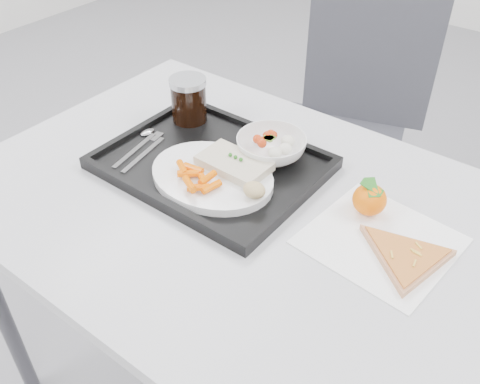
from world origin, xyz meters
TOP-DOWN VIEW (x-y plane):
  - table at (0.00, 0.30)m, footprint 1.20×0.80m
  - chair at (-0.18, 1.08)m, footprint 0.53×0.53m
  - tray at (-0.14, 0.35)m, footprint 0.45×0.35m
  - dinner_plate at (-0.10, 0.30)m, footprint 0.27×0.27m
  - fish_fillet at (-0.08, 0.34)m, footprint 0.15×0.09m
  - bread_roll at (0.01, 0.29)m, footprint 0.05×0.04m
  - salad_bowl at (-0.06, 0.45)m, footprint 0.15×0.15m
  - cola_glass at (-0.30, 0.45)m, footprint 0.09×0.09m
  - cutlery at (-0.31, 0.31)m, footprint 0.10×0.17m
  - napkin at (0.25, 0.36)m, footprint 0.27×0.26m
  - tangerine at (0.19, 0.42)m, footprint 0.08×0.08m
  - pizza_slice at (0.31, 0.34)m, footprint 0.25×0.25m
  - carrot_pile at (-0.11, 0.26)m, footprint 0.12×0.08m
  - salad_contents at (-0.05, 0.45)m, footprint 0.09×0.08m

SIDE VIEW (x-z plane):
  - chair at x=-0.18m, z-range 0.07..1.00m
  - table at x=0.00m, z-range 0.31..1.06m
  - napkin at x=0.25m, z-range 0.75..0.75m
  - tray at x=-0.14m, z-range 0.75..0.77m
  - pizza_slice at x=0.31m, z-range 0.75..0.77m
  - cutlery at x=-0.31m, z-range 0.76..0.77m
  - dinner_plate at x=-0.10m, z-range 0.77..0.78m
  - tangerine at x=0.19m, z-range 0.75..0.82m
  - salad_bowl at x=-0.06m, z-range 0.77..0.81m
  - fish_fillet at x=-0.08m, z-range 0.78..0.81m
  - carrot_pile at x=-0.11m, z-range 0.78..0.81m
  - bread_roll at x=0.01m, z-range 0.78..0.81m
  - salad_contents at x=-0.05m, z-range 0.79..0.81m
  - cola_glass at x=-0.30m, z-range 0.77..0.88m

